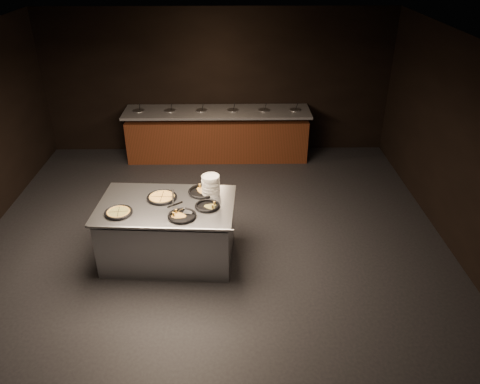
{
  "coord_description": "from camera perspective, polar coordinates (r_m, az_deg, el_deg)",
  "views": [
    {
      "loc": [
        0.31,
        -5.33,
        4.08
      ],
      "look_at": [
        0.4,
        0.3,
        0.96
      ],
      "focal_mm": 35.0,
      "sensor_mm": 36.0,
      "label": 1
    }
  ],
  "objects": [
    {
      "name": "room",
      "position": [
        5.95,
        -3.84,
        2.67
      ],
      "size": [
        7.02,
        8.02,
        2.92
      ],
      "color": "black",
      "rests_on": "ground"
    },
    {
      "name": "salad_bar",
      "position": [
        9.61,
        -2.74,
        6.67
      ],
      "size": [
        3.7,
        0.83,
        1.18
      ],
      "color": "#5E2616",
      "rests_on": "ground"
    },
    {
      "name": "serving_counter",
      "position": [
        6.64,
        -8.72,
        -4.86
      ],
      "size": [
        1.91,
        1.29,
        0.88
      ],
      "rotation": [
        0.0,
        0.0,
        -0.06
      ],
      "color": "#B5B8BD",
      "rests_on": "ground"
    },
    {
      "name": "plate_stack",
      "position": [
        6.5,
        -3.58,
        0.84
      ],
      "size": [
        0.25,
        0.25,
        0.28
      ],
      "primitive_type": "cylinder",
      "color": "white",
      "rests_on": "serving_counter"
    },
    {
      "name": "pan_veggie_whole",
      "position": [
        6.3,
        -14.6,
        -2.41
      ],
      "size": [
        0.37,
        0.37,
        0.04
      ],
      "rotation": [
        0.0,
        0.0,
        0.09
      ],
      "color": "black",
      "rests_on": "serving_counter"
    },
    {
      "name": "pan_cheese_whole",
      "position": [
        6.53,
        -9.51,
        -0.62
      ],
      "size": [
        0.42,
        0.42,
        0.04
      ],
      "rotation": [
        0.0,
        0.0,
        -0.04
      ],
      "color": "black",
      "rests_on": "serving_counter"
    },
    {
      "name": "pan_cheese_slices_a",
      "position": [
        6.61,
        -4.55,
        0.08
      ],
      "size": [
        0.41,
        0.41,
        0.04
      ],
      "rotation": [
        0.0,
        0.0,
        1.06
      ],
      "color": "black",
      "rests_on": "serving_counter"
    },
    {
      "name": "pan_cheese_slices_b",
      "position": [
        6.07,
        -7.07,
        -2.89
      ],
      "size": [
        0.37,
        0.37,
        0.04
      ],
      "rotation": [
        0.0,
        0.0,
        2.34
      ],
      "color": "black",
      "rests_on": "serving_counter"
    },
    {
      "name": "pan_veggie_slices",
      "position": [
        6.26,
        -4.01,
        -1.68
      ],
      "size": [
        0.33,
        0.33,
        0.04
      ],
      "rotation": [
        0.0,
        0.0,
        -0.72
      ],
      "color": "black",
      "rests_on": "serving_counter"
    },
    {
      "name": "server_left",
      "position": [
        6.38,
        -8.18,
        -0.59
      ],
      "size": [
        0.12,
        0.35,
        0.17
      ],
      "rotation": [
        0.0,
        0.0,
        1.75
      ],
      "color": "#B5B8BD",
      "rests_on": "serving_counter"
    },
    {
      "name": "server_right",
      "position": [
        6.14,
        -7.49,
        -1.8
      ],
      "size": [
        0.35,
        0.14,
        0.17
      ],
      "rotation": [
        0.0,
        0.0,
        -0.23
      ],
      "color": "#B5B8BD",
      "rests_on": "serving_counter"
    }
  ]
}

